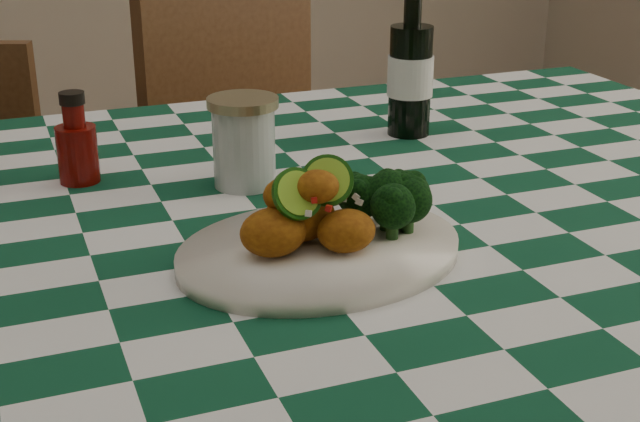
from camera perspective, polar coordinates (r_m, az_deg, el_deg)
name	(u,v)px	position (r m, az deg, el deg)	size (l,w,h in m)	color
plate	(320,252)	(0.93, 0.00, -2.62)	(0.31, 0.24, 0.02)	white
fried_chicken_pile	(314,208)	(0.91, -0.40, 0.18)	(0.13, 0.09, 0.08)	#9E5A0F
broccoli_side	(385,201)	(0.96, 4.17, 0.62)	(0.09, 0.09, 0.06)	black
ketchup_bottle	(76,138)	(1.18, -15.35, 4.55)	(0.05, 0.05, 0.12)	#5D0804
mason_jar	(244,142)	(1.13, -4.89, 4.42)	(0.09, 0.09, 0.12)	#B2BCBA
beer_bottle	(411,58)	(1.34, 5.84, 9.73)	(0.07, 0.07, 0.23)	black
wooden_chair_right	(289,211)	(1.89, -1.99, 0.02)	(0.44, 0.46, 0.96)	#472814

